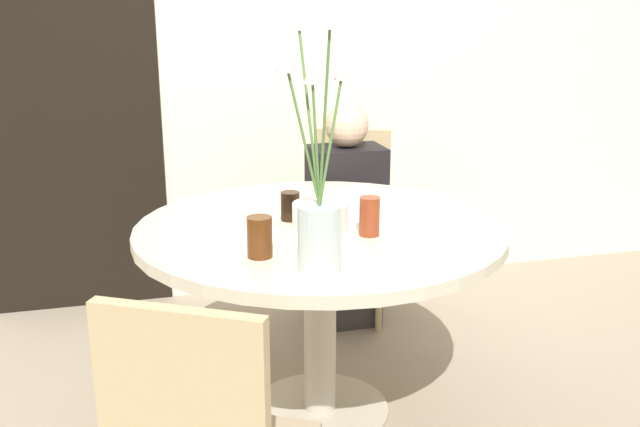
{
  "coord_description": "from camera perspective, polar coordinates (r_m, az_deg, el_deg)",
  "views": [
    {
      "loc": [
        -0.6,
        -2.29,
        1.48
      ],
      "look_at": [
        0.0,
        0.0,
        0.79
      ],
      "focal_mm": 40.0,
      "sensor_mm": 36.0,
      "label": 1
    }
  ],
  "objects": [
    {
      "name": "chair_left_flank",
      "position": [
        3.5,
        2.36,
        0.11
      ],
      "size": [
        0.52,
        0.52,
        0.9
      ],
      "rotation": [
        0.0,
        0.0,
        -0.4
      ],
      "color": "#9E896B",
      "rests_on": "ground_plane"
    },
    {
      "name": "doorway_panel",
      "position": [
        3.63,
        -19.83,
        8.12
      ],
      "size": [
        0.9,
        0.01,
        2.05
      ],
      "color": "black",
      "rests_on": "ground_plane"
    },
    {
      "name": "side_plate",
      "position": [
        2.9,
        2.96,
        1.72
      ],
      "size": [
        0.19,
        0.19,
        0.01
      ],
      "color": "silver",
      "rests_on": "dining_table"
    },
    {
      "name": "person_woman",
      "position": [
        3.35,
        2.08,
        -0.77
      ],
      "size": [
        0.34,
        0.24,
        1.06
      ],
      "color": "#383333",
      "rests_on": "ground_plane"
    },
    {
      "name": "flower_vase",
      "position": [
        2.01,
        -0.18,
        1.38
      ],
      "size": [
        0.23,
        0.28,
        0.73
      ],
      "color": "#B2C6C1",
      "rests_on": "dining_table"
    },
    {
      "name": "ground_plane",
      "position": [
        2.79,
        0.0,
        -15.71
      ],
      "size": [
        16.0,
        16.0,
        0.0
      ],
      "primitive_type": "plane",
      "color": "gray"
    },
    {
      "name": "wall_back",
      "position": [
        3.67,
        -5.42,
        13.39
      ],
      "size": [
        8.0,
        0.05,
        2.6
      ],
      "color": "beige",
      "rests_on": "ground_plane"
    },
    {
      "name": "drink_glass_0",
      "position": [
        2.15,
        -4.85,
        -1.88
      ],
      "size": [
        0.08,
        0.08,
        0.13
      ],
      "color": "#51280F",
      "rests_on": "dining_table"
    },
    {
      "name": "birthday_cake",
      "position": [
        2.41,
        0.0,
        -0.23
      ],
      "size": [
        0.19,
        0.19,
        0.14
      ],
      "color": "white",
      "rests_on": "dining_table"
    },
    {
      "name": "drink_glass_1",
      "position": [
        2.52,
        -2.4,
        0.6
      ],
      "size": [
        0.07,
        0.07,
        0.1
      ],
      "color": "black",
      "rests_on": "dining_table"
    },
    {
      "name": "dining_table",
      "position": [
        2.52,
        0.0,
        -3.67
      ],
      "size": [
        1.29,
        1.29,
        0.75
      ],
      "color": "beige",
      "rests_on": "ground_plane"
    },
    {
      "name": "drink_glass_2",
      "position": [
        2.35,
        3.98,
        -0.23
      ],
      "size": [
        0.07,
        0.07,
        0.13
      ],
      "color": "maroon",
      "rests_on": "dining_table"
    }
  ]
}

